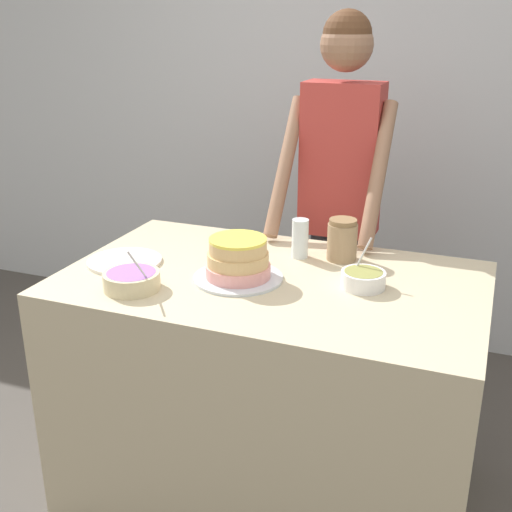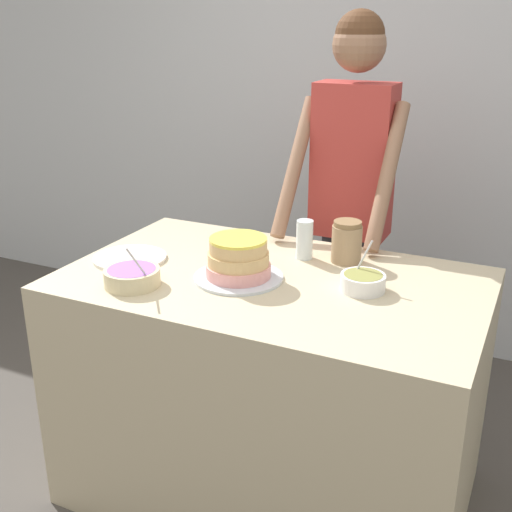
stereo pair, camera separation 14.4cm
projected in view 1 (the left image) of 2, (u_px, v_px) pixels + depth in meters
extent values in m
cube|color=silver|center=(368.00, 106.00, 3.37)|extent=(10.00, 0.05, 2.60)
cube|color=#C6B793|center=(271.00, 389.00, 2.38)|extent=(1.45, 0.88, 0.90)
cylinder|color=#2D2D38|center=(319.00, 316.00, 3.00)|extent=(0.10, 0.10, 0.85)
cylinder|color=#2D2D38|center=(349.00, 321.00, 2.95)|extent=(0.10, 0.10, 0.85)
cube|color=#B23833|center=(341.00, 160.00, 2.71)|extent=(0.32, 0.18, 0.64)
cylinder|color=#8E664C|center=(285.00, 166.00, 2.63)|extent=(0.06, 0.40, 0.53)
cylinder|color=#8E664C|center=(378.00, 174.00, 2.50)|extent=(0.06, 0.40, 0.53)
sphere|color=#8E664C|center=(347.00, 45.00, 2.55)|extent=(0.21, 0.21, 0.21)
sphere|color=#51331E|center=(347.00, 35.00, 2.53)|extent=(0.20, 0.20, 0.20)
cylinder|color=silver|center=(238.00, 278.00, 2.21)|extent=(0.31, 0.31, 0.01)
cylinder|color=pink|center=(238.00, 271.00, 2.20)|extent=(0.22, 0.22, 0.04)
cylinder|color=#DBB275|center=(238.00, 259.00, 2.18)|extent=(0.21, 0.21, 0.04)
cylinder|color=#DBB275|center=(238.00, 247.00, 2.17)|extent=(0.20, 0.20, 0.04)
cylinder|color=#F2DB4C|center=(238.00, 240.00, 2.16)|extent=(0.20, 0.20, 0.01)
cylinder|color=beige|center=(132.00, 281.00, 2.12)|extent=(0.19, 0.19, 0.06)
cylinder|color=#9E66B7|center=(131.00, 274.00, 2.11)|extent=(0.16, 0.16, 0.01)
cylinder|color=silver|center=(141.00, 270.00, 2.05)|extent=(0.05, 0.09, 0.16)
cylinder|color=white|center=(363.00, 279.00, 2.13)|extent=(0.15, 0.15, 0.06)
cylinder|color=olive|center=(364.00, 273.00, 2.12)|extent=(0.13, 0.13, 0.01)
cylinder|color=silver|center=(361.00, 258.00, 2.16)|extent=(0.07, 0.04, 0.15)
cylinder|color=silver|center=(300.00, 238.00, 2.39)|extent=(0.06, 0.06, 0.15)
cylinder|color=white|center=(125.00, 261.00, 2.35)|extent=(0.27, 0.27, 0.01)
cylinder|color=#9E7F5B|center=(342.00, 242.00, 2.36)|extent=(0.11, 0.11, 0.14)
cylinder|color=olive|center=(343.00, 222.00, 2.34)|extent=(0.10, 0.10, 0.02)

